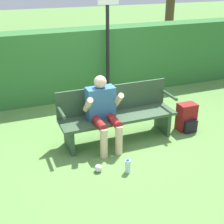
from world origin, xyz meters
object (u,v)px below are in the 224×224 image
object	(u,v)px
person_seated	(103,109)
signpost	(108,38)
park_bench	(117,113)
backpack	(187,118)
water_bottle	(128,166)

from	to	relation	value
person_seated	signpost	xyz separation A→B (m)	(0.78, 1.80, 0.70)
park_bench	backpack	xyz separation A→B (m)	(1.24, -0.18, -0.22)
park_bench	signpost	size ratio (longest dim) A/B	0.83
water_bottle	backpack	bearing A→B (deg)	27.93
backpack	water_bottle	bearing A→B (deg)	-152.07
park_bench	signpost	bearing A→B (deg)	73.47
water_bottle	person_seated	bearing A→B (deg)	93.17
backpack	signpost	world-z (taller)	signpost
person_seated	water_bottle	xyz separation A→B (m)	(0.05, -0.83, -0.52)
backpack	water_bottle	distance (m)	1.67
backpack	water_bottle	world-z (taller)	backpack
backpack	signpost	bearing A→B (deg)	111.78
person_seated	water_bottle	size ratio (longest dim) A/B	5.27
water_bottle	signpost	bearing A→B (deg)	74.49
water_bottle	signpost	xyz separation A→B (m)	(0.73, 2.63, 1.22)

